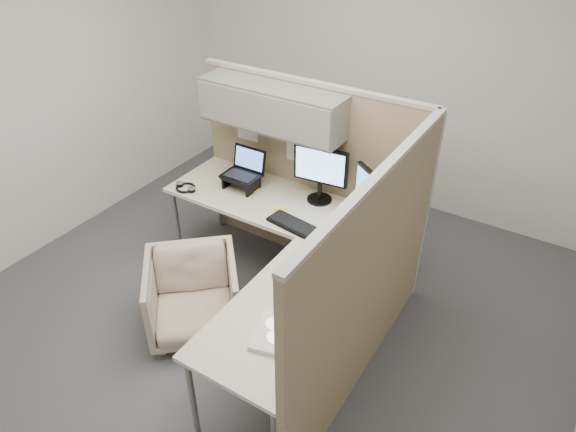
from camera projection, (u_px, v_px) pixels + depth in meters
The scene contains 19 objects.
ground at pixel (261, 316), 4.06m from camera, with size 4.50×4.50×0.00m, color #434449.
partition_back at pixel (293, 145), 4.13m from camera, with size 2.00×0.36×1.63m.
partition_right at pixel (371, 283), 3.16m from camera, with size 0.07×2.03×1.63m.
desk at pixel (282, 244), 3.71m from camera, with size 2.00×1.98×0.73m.
office_chair at pixel (193, 293), 3.79m from camera, with size 0.65×0.61×0.67m, color #C0AD98.
monitor_left at pixel (320, 170), 3.97m from camera, with size 0.44×0.20×0.47m.
monitor_right at pixel (372, 198), 3.63m from camera, with size 0.38×0.28×0.47m.
laptop_station at pixel (243, 174), 4.23m from camera, with size 0.31×0.26×0.32m.
keyboard at pixel (297, 226), 3.80m from camera, with size 0.48×0.16×0.02m, color black.
mouse at pixel (336, 245), 3.61m from camera, with size 0.09×0.06×0.03m, color black.
travel_mug at pixel (350, 212), 3.84m from camera, with size 0.07×0.07×0.16m.
soda_can_green at pixel (361, 248), 3.50m from camera, with size 0.07×0.07×0.12m, color #1E3FA5.
soda_can_silver at pixel (355, 220), 3.78m from camera, with size 0.07×0.07×0.12m, color #B21E1E.
sticky_note_c at pixel (254, 190), 4.25m from camera, with size 0.08×0.08×0.01m, color yellow.
sticky_note_d at pixel (280, 208), 4.02m from camera, with size 0.08×0.08×0.01m, color yellow.
sticky_note_b at pixel (278, 222), 3.86m from camera, with size 0.08×0.08×0.01m, color yellow.
headphones at pixel (186, 188), 4.26m from camera, with size 0.20×0.18×0.03m.
paper_stack at pixel (277, 334), 2.91m from camera, with size 0.31×0.36×0.03m.
desk_clock at pixel (312, 291), 3.15m from camera, with size 0.10×0.09×0.10m.
Camera 1 is at (1.74, -2.36, 2.93)m, focal length 32.00 mm.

